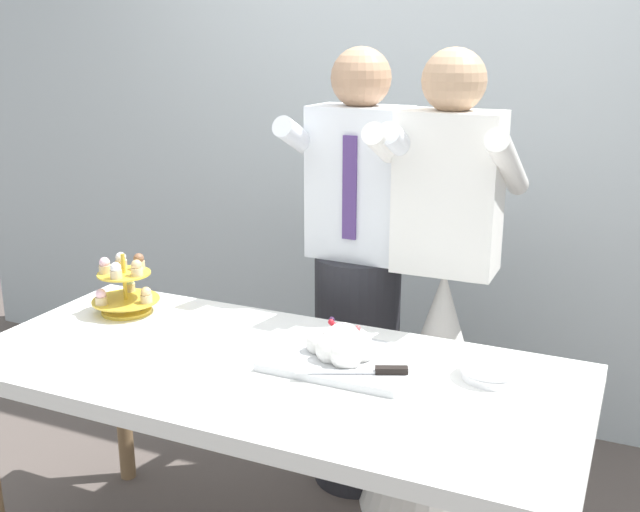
% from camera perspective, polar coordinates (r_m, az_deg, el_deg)
% --- Properties ---
extents(rear_wall, '(5.20, 0.10, 2.90)m').
position_cam_1_polar(rear_wall, '(3.34, 7.76, 12.15)').
color(rear_wall, silver).
rests_on(rear_wall, ground_plane).
extents(dessert_table, '(1.80, 0.80, 0.78)m').
position_cam_1_polar(dessert_table, '(2.22, -3.92, -10.01)').
color(dessert_table, white).
rests_on(dessert_table, ground_plane).
extents(cupcake_stand, '(0.23, 0.23, 0.21)m').
position_cam_1_polar(cupcake_stand, '(2.64, -14.67, -2.36)').
color(cupcake_stand, gold).
rests_on(cupcake_stand, dessert_table).
extents(main_cake_tray, '(0.42, 0.33, 0.12)m').
position_cam_1_polar(main_cake_tray, '(2.18, 1.76, -7.27)').
color(main_cake_tray, silver).
rests_on(main_cake_tray, dessert_table).
extents(plate_stack, '(0.18, 0.18, 0.05)m').
position_cam_1_polar(plate_stack, '(2.15, 13.01, -8.38)').
color(plate_stack, white).
rests_on(plate_stack, dessert_table).
extents(person_groom, '(0.48, 0.51, 1.66)m').
position_cam_1_polar(person_groom, '(2.78, 2.90, -3.40)').
color(person_groom, '#232328').
rests_on(person_groom, ground_plane).
extents(person_bride, '(0.56, 0.56, 1.66)m').
position_cam_1_polar(person_bride, '(2.71, 9.18, -7.88)').
color(person_bride, white).
rests_on(person_bride, ground_plane).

